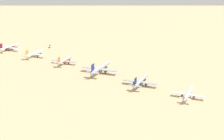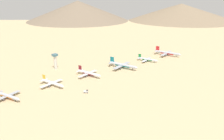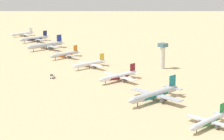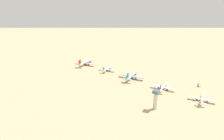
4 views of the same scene
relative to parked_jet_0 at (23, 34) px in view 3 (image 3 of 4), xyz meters
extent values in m
plane|color=tan|center=(51.80, 228.66, -3.82)|extent=(2835.10, 2835.10, 0.00)
cylinder|color=silver|center=(0.43, 0.03, 0.10)|extent=(33.80, 5.67, 3.55)
cone|color=silver|center=(18.71, 1.19, 0.10)|extent=(3.20, 3.66, 3.48)
cone|color=silver|center=(-17.66, -1.12, 0.10)|extent=(2.81, 3.35, 3.20)
cube|color=white|center=(-14.31, -0.91, 4.26)|extent=(5.15, 0.65, 6.54)
cube|color=silver|center=(-14.86, -0.94, 0.46)|extent=(3.69, 11.38, 0.34)
cube|color=silver|center=(-0.97, -0.06, -0.52)|extent=(6.67, 32.00, 0.42)
cylinder|color=#4C4C54|center=(-0.58, 5.58, -1.80)|extent=(4.05, 2.39, 2.15)
cylinder|color=#4C4C54|center=(0.13, -5.61, -1.80)|extent=(4.05, 2.39, 2.15)
cylinder|color=black|center=(13.19, 0.84, -2.04)|extent=(0.41, 0.41, 3.57)
cylinder|color=black|center=(-2.06, 2.30, -2.04)|extent=(0.41, 0.41, 3.57)
cylinder|color=black|center=(-1.75, -2.55, -2.04)|extent=(0.41, 0.41, 3.57)
cylinder|color=#B2B7C1|center=(11.36, 54.05, 0.82)|extent=(39.98, 7.10, 4.20)
cone|color=#B2B7C1|center=(32.96, 55.63, 0.82)|extent=(3.83, 4.36, 4.11)
cone|color=#B2B7C1|center=(-10.02, 52.48, 0.82)|extent=(3.36, 3.99, 3.78)
cube|color=#141E51|center=(-6.05, 52.77, 5.73)|extent=(6.09, 0.83, 7.73)
cube|color=#A4A8B2|center=(-6.71, 52.72, 1.24)|extent=(4.50, 13.48, 0.40)
cube|color=#A4A8B2|center=(9.71, 53.93, 0.08)|extent=(8.26, 37.87, 0.50)
cylinder|color=#4C4C54|center=(10.10, 60.60, -1.44)|extent=(4.81, 2.87, 2.54)
cylinder|color=#4C4C54|center=(11.07, 47.38, -1.44)|extent=(4.81, 2.87, 2.54)
cylinder|color=black|center=(26.44, 55.15, -1.71)|extent=(0.49, 0.49, 4.22)
cylinder|color=black|center=(8.40, 56.71, -1.71)|extent=(0.49, 0.49, 4.22)
cylinder|color=black|center=(8.82, 50.98, -1.71)|extent=(0.49, 0.49, 4.22)
cylinder|color=#141E51|center=(11.36, 54.05, 0.50)|extent=(22.13, 5.80, 4.21)
cylinder|color=#B2B7C1|center=(29.34, 112.98, 1.63)|extent=(47.00, 9.05, 4.93)
cone|color=#B2B7C1|center=(54.70, 115.24, 1.63)|extent=(4.57, 5.18, 4.84)
cone|color=#B2B7C1|center=(4.25, 110.75, 1.63)|extent=(4.01, 4.75, 4.44)
cube|color=navy|center=(8.91, 111.17, 7.41)|extent=(7.15, 1.09, 9.09)
cube|color=#A4A8B2|center=(8.13, 111.10, 2.12)|extent=(5.52, 15.89, 0.47)
cube|color=#A4A8B2|center=(27.40, 112.81, 0.77)|extent=(10.38, 44.55, 0.58)
cylinder|color=#4C4C54|center=(27.75, 120.66, -1.02)|extent=(5.70, 3.46, 2.99)
cylinder|color=#4C4C54|center=(29.13, 105.14, -1.02)|extent=(5.70, 3.46, 2.99)
cylinder|color=black|center=(47.04, 114.56, -1.34)|extent=(0.57, 0.57, 4.96)
cylinder|color=black|center=(25.81, 116.06, -1.34)|extent=(0.57, 0.57, 4.96)
cylinder|color=black|center=(26.41, 109.33, -1.34)|extent=(0.57, 0.57, 4.96)
cylinder|color=#B2B7C1|center=(40.51, 171.10, 0.38)|extent=(36.16, 9.00, 3.80)
cone|color=#B2B7C1|center=(59.90, 173.96, 0.38)|extent=(3.71, 4.15, 3.72)
cone|color=#B2B7C1|center=(21.32, 168.28, 0.38)|extent=(3.27, 3.79, 3.42)
cube|color=orange|center=(24.88, 168.80, 4.83)|extent=(5.49, 1.15, 7.00)
cube|color=#A4A8B2|center=(24.29, 168.72, 0.76)|extent=(4.91, 12.34, 0.36)
cube|color=#A4A8B2|center=(39.03, 170.89, -0.29)|extent=(9.89, 34.36, 0.45)
cylinder|color=#4C4C54|center=(38.95, 176.94, -1.66)|extent=(4.49, 2.89, 2.30)
cylinder|color=#4C4C54|center=(40.69, 165.07, -1.66)|extent=(4.49, 2.89, 2.30)
cylinder|color=black|center=(54.04, 173.09, -1.91)|extent=(0.44, 0.44, 3.82)
cylinder|color=black|center=(37.66, 173.31, -1.91)|extent=(0.44, 0.44, 3.82)
cylinder|color=black|center=(38.42, 168.17, -1.91)|extent=(0.44, 0.44, 3.82)
cylinder|color=orange|center=(40.51, 171.10, 0.09)|extent=(20.14, 6.65, 3.81)
cylinder|color=white|center=(49.28, 227.22, 0.45)|extent=(36.74, 5.73, 3.86)
cone|color=white|center=(69.17, 228.24, 0.45)|extent=(3.44, 3.95, 3.78)
cone|color=white|center=(29.59, 226.21, 0.45)|extent=(3.02, 3.62, 3.48)
cube|color=gold|center=(33.24, 226.40, 4.97)|extent=(5.60, 0.64, 7.11)
cube|color=silver|center=(32.63, 226.37, 0.83)|extent=(3.87, 12.35, 0.37)
cube|color=silver|center=(47.76, 227.15, -0.23)|extent=(6.84, 34.77, 0.46)
cylinder|color=#4C4C54|center=(48.26, 233.28, -1.63)|extent=(4.38, 2.55, 2.34)
cylinder|color=#4C4C54|center=(48.88, 221.10, -1.63)|extent=(4.38, 2.55, 2.34)
cylinder|color=black|center=(63.16, 227.94, -1.88)|extent=(0.45, 0.45, 3.88)
cylinder|color=black|center=(46.61, 229.73, -1.88)|extent=(0.45, 0.45, 3.88)
cylinder|color=black|center=(46.88, 224.46, -1.88)|extent=(0.45, 0.45, 3.88)
cylinder|color=white|center=(60.66, 283.60, 0.69)|extent=(38.85, 5.79, 4.09)
cone|color=white|center=(81.71, 284.53, 0.69)|extent=(3.61, 4.15, 4.00)
cone|color=white|center=(39.82, 282.68, 0.69)|extent=(3.17, 3.81, 3.68)
cube|color=maroon|center=(43.69, 282.85, 5.48)|extent=(5.92, 0.64, 7.53)
cube|color=silver|center=(43.04, 282.82, 1.10)|extent=(4.01, 13.04, 0.39)
cube|color=silver|center=(59.05, 283.53, -0.02)|extent=(6.98, 36.76, 0.48)
cylinder|color=#4C4C54|center=(59.62, 290.01, -1.50)|extent=(4.62, 2.67, 2.47)
cylinder|color=#4C4C54|center=(60.19, 277.12, -1.50)|extent=(4.62, 2.67, 2.47)
cylinder|color=black|center=(75.35, 284.25, -1.77)|extent=(0.47, 0.47, 4.11)
cylinder|color=black|center=(57.85, 286.27, -1.77)|extent=(0.47, 0.47, 4.11)
cylinder|color=black|center=(58.10, 280.69, -1.77)|extent=(0.47, 0.47, 4.11)
cylinder|color=maroon|center=(60.66, 283.60, 0.39)|extent=(21.45, 5.03, 4.09)
cylinder|color=#B2B7C1|center=(78.29, 343.75, 1.66)|extent=(47.23, 8.47, 4.96)
cone|color=#B2B7C1|center=(103.80, 345.67, 1.66)|extent=(4.53, 5.16, 4.86)
cone|color=#B2B7C1|center=(53.04, 341.85, 1.66)|extent=(3.98, 4.73, 4.46)
cube|color=#14727F|center=(57.73, 342.20, 7.47)|extent=(7.19, 0.99, 9.14)
cube|color=#A4A8B2|center=(56.95, 342.14, 2.15)|extent=(5.34, 15.93, 0.47)
cube|color=#A4A8B2|center=(76.34, 343.60, 0.79)|extent=(9.84, 44.74, 0.59)
cylinder|color=#4C4C54|center=(76.80, 351.49, -1.00)|extent=(5.69, 3.40, 3.00)
cylinder|color=#4C4C54|center=(77.97, 335.87, -1.00)|extent=(5.69, 3.40, 3.00)
cylinder|color=black|center=(96.10, 345.09, -1.33)|extent=(0.57, 0.57, 4.99)
cylinder|color=black|center=(74.79, 346.89, -1.33)|extent=(0.57, 0.57, 4.99)
cylinder|color=black|center=(75.29, 340.12, -1.33)|extent=(0.57, 0.57, 4.99)
cylinder|color=#14727F|center=(78.29, 343.75, 1.29)|extent=(26.14, 6.90, 4.97)
cylinder|color=silver|center=(90.37, 401.27, 0.18)|extent=(34.52, 7.23, 3.62)
cone|color=silver|center=(108.95, 403.25, 0.18)|extent=(3.41, 3.85, 3.55)
cube|color=#197A38|center=(75.38, 399.68, 4.43)|extent=(5.25, 0.89, 6.68)
cube|color=#B6BBC5|center=(74.81, 399.62, 0.54)|extent=(4.25, 11.70, 0.34)
cube|color=#B6BBC5|center=(88.94, 401.12, -0.45)|extent=(8.17, 32.75, 0.43)
cylinder|color=#4C4C54|center=(89.10, 406.89, -1.76)|extent=(4.21, 2.60, 2.19)
cylinder|color=#4C4C54|center=(90.31, 395.51, -1.76)|extent=(4.21, 2.60, 2.19)
cylinder|color=black|center=(103.34, 402.65, -2.00)|extent=(0.42, 0.42, 3.64)
cylinder|color=black|center=(87.73, 403.48, -2.00)|extent=(0.42, 0.42, 3.64)
cylinder|color=black|center=(88.26, 398.55, -2.00)|extent=(0.42, 0.42, 3.64)
cylinder|color=#197A38|center=(90.37, 401.27, -0.09)|extent=(19.16, 5.61, 3.63)
cube|color=silver|center=(98.75, 238.99, -1.87)|extent=(5.58, 4.87, 1.70)
cube|color=#333338|center=(100.14, 239.97, -0.47)|extent=(2.66, 2.73, 1.10)
cylinder|color=black|center=(99.71, 241.07, -3.27)|extent=(1.10, 0.92, 1.10)
cylinder|color=black|center=(101.03, 239.19, -3.27)|extent=(1.10, 0.92, 1.10)
cylinder|color=black|center=(96.47, 238.80, -3.27)|extent=(1.10, 0.92, 1.10)
cylinder|color=black|center=(97.80, 236.92, -3.27)|extent=(1.10, 0.92, 1.10)
cylinder|color=beige|center=(-3.21, 274.35, 6.84)|extent=(4.80, 4.80, 21.33)
cube|color=#3F6B7A|center=(-3.21, 274.35, 19.30)|extent=(7.20, 7.20, 3.60)
camera|label=1|loc=(-303.71, -73.12, 121.31)|focal=54.57mm
camera|label=2|loc=(281.38, 60.72, 112.82)|focal=36.48mm
camera|label=3|loc=(287.70, 546.79, 87.18)|focal=67.41mm
camera|label=4|loc=(-225.39, 204.79, 123.65)|focal=33.21mm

